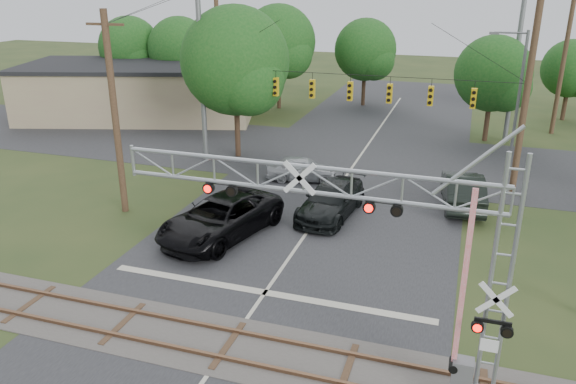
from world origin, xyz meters
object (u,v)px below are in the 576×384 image
(car_dark, at_px, (331,200))
(sedan_silver, at_px, (302,169))
(commercial_building, at_px, (141,90))
(traffic_signal_span, at_px, (365,84))
(crossing_gantry, at_px, (375,243))
(pickup_black, at_px, (221,218))
(streetlight, at_px, (516,93))

(car_dark, distance_m, sedan_silver, 5.49)
(car_dark, distance_m, commercial_building, 26.73)
(traffic_signal_span, height_order, sedan_silver, traffic_signal_span)
(crossing_gantry, height_order, traffic_signal_span, traffic_signal_span)
(pickup_black, distance_m, streetlight, 20.32)
(sedan_silver, bearing_deg, crossing_gantry, -169.20)
(sedan_silver, distance_m, streetlight, 13.95)
(pickup_black, bearing_deg, streetlight, 64.23)
(car_dark, bearing_deg, sedan_silver, 128.42)
(pickup_black, bearing_deg, commercial_building, 144.60)
(car_dark, height_order, commercial_building, commercial_building)
(sedan_silver, distance_m, commercial_building, 21.67)
(traffic_signal_span, distance_m, commercial_building, 23.89)
(crossing_gantry, bearing_deg, car_dark, 108.76)
(crossing_gantry, bearing_deg, sedan_silver, 112.78)
(crossing_gantry, distance_m, sedan_silver, 18.54)
(pickup_black, relative_size, commercial_building, 0.31)
(pickup_black, relative_size, car_dark, 1.19)
(crossing_gantry, relative_size, streetlight, 1.32)
(sedan_silver, bearing_deg, pickup_black, 159.07)
(traffic_signal_span, distance_m, streetlight, 9.76)
(crossing_gantry, bearing_deg, commercial_building, 131.51)
(pickup_black, xyz_separation_m, car_dark, (4.28, 4.01, -0.11))
(crossing_gantry, xyz_separation_m, sedan_silver, (-7.02, 16.71, -3.90))
(traffic_signal_span, bearing_deg, commercial_building, 154.77)
(sedan_silver, bearing_deg, car_dark, -159.83)
(car_dark, height_order, sedan_silver, car_dark)
(traffic_signal_span, bearing_deg, car_dark, -92.91)
(pickup_black, xyz_separation_m, streetlight, (13.07, 15.09, 3.82))
(commercial_building, distance_m, streetlight, 30.43)
(crossing_gantry, distance_m, streetlight, 23.61)
(crossing_gantry, relative_size, sedan_silver, 2.61)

